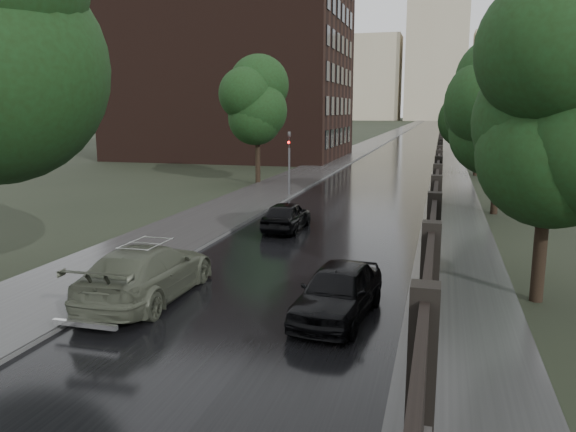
% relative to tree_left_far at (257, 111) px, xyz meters
% --- Properties ---
extents(ground, '(800.00, 800.00, 0.00)m').
position_rel_tree_left_far_xyz_m(ground, '(8.00, -30.00, -5.24)').
color(ground, black).
rests_on(ground, ground).
extents(road, '(8.00, 420.00, 0.02)m').
position_rel_tree_left_far_xyz_m(road, '(8.00, 160.00, -5.23)').
color(road, black).
rests_on(road, ground).
extents(sidewalk_left, '(4.00, 420.00, 0.16)m').
position_rel_tree_left_far_xyz_m(sidewalk_left, '(2.00, 160.00, -5.16)').
color(sidewalk_left, '#2D2D2D').
rests_on(sidewalk_left, ground).
extents(verge_right, '(3.00, 420.00, 0.08)m').
position_rel_tree_left_far_xyz_m(verge_right, '(13.50, 160.00, -5.20)').
color(verge_right, '#2D2D2D').
rests_on(verge_right, ground).
extents(fence_right, '(0.45, 75.72, 2.70)m').
position_rel_tree_left_far_xyz_m(fence_right, '(12.60, 2.01, -4.23)').
color(fence_right, '#383533').
rests_on(fence_right, ground).
extents(tree_left_far, '(4.25, 4.25, 7.39)m').
position_rel_tree_left_far_xyz_m(tree_left_far, '(0.00, 0.00, 0.00)').
color(tree_left_far, black).
rests_on(tree_left_far, ground).
extents(tree_right_a, '(4.08, 4.08, 7.01)m').
position_rel_tree_left_far_xyz_m(tree_right_a, '(15.50, -22.00, -0.29)').
color(tree_right_a, black).
rests_on(tree_right_a, ground).
extents(tree_right_b, '(4.08, 4.08, 7.01)m').
position_rel_tree_left_far_xyz_m(tree_right_b, '(15.50, -8.00, -0.29)').
color(tree_right_b, black).
rests_on(tree_right_b, ground).
extents(tree_right_c, '(4.08, 4.08, 7.01)m').
position_rel_tree_left_far_xyz_m(tree_right_c, '(15.50, 10.00, -0.29)').
color(tree_right_c, black).
rests_on(tree_right_c, ground).
extents(traffic_light, '(0.16, 0.32, 4.00)m').
position_rel_tree_left_far_xyz_m(traffic_light, '(3.70, -5.01, -2.84)').
color(traffic_light, '#59595E').
rests_on(traffic_light, ground).
extents(brick_building, '(24.00, 18.00, 20.00)m').
position_rel_tree_left_far_xyz_m(brick_building, '(-10.00, 22.00, 4.76)').
color(brick_building, black).
rests_on(brick_building, ground).
extents(stalinist_tower, '(92.00, 30.00, 159.00)m').
position_rel_tree_left_far_xyz_m(stalinist_tower, '(8.00, 270.00, 33.14)').
color(stalinist_tower, tan).
rests_on(stalinist_tower, ground).
extents(volga_sedan, '(2.37, 5.49, 1.58)m').
position_rel_tree_left_far_xyz_m(volga_sedan, '(4.87, -24.71, -4.45)').
color(volga_sedan, '#4F5443').
rests_on(volga_sedan, ground).
extents(hatchback_left, '(1.58, 3.87, 1.32)m').
position_rel_tree_left_far_xyz_m(hatchback_left, '(6.20, -14.70, -4.58)').
color(hatchback_left, black).
rests_on(hatchback_left, ground).
extents(car_right_near, '(2.10, 4.31, 1.42)m').
position_rel_tree_left_far_xyz_m(car_right_near, '(10.34, -24.73, -4.53)').
color(car_right_near, black).
rests_on(car_right_near, ground).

